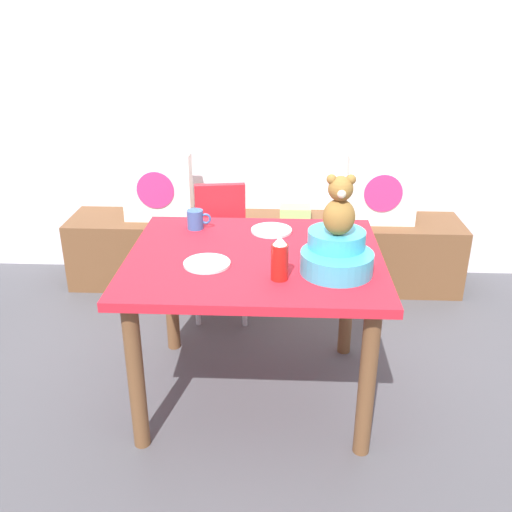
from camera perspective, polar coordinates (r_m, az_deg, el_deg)
ground_plane at (r=2.87m, az=-0.10°, el=-13.56°), size 8.00×8.00×0.00m
back_wall at (r=3.80m, az=1.04°, el=17.11°), size 4.40×0.10×2.60m
window_bench at (r=3.82m, az=0.80°, el=0.46°), size 2.60×0.44×0.46m
pillow_floral_left at (r=3.73m, az=-9.93°, el=6.89°), size 0.44×0.15×0.44m
pillow_floral_right at (r=3.70m, az=12.59°, el=6.53°), size 0.44×0.15×0.44m
book_stack at (r=3.72m, az=3.98°, el=4.32°), size 0.20×0.14×0.09m
dining_table at (r=2.54m, az=-0.11°, el=-2.14°), size 1.12×0.95×0.74m
highchair at (r=3.32m, az=-3.48°, el=2.19°), size 0.37×0.49×0.79m
infant_seat_teal at (r=2.34m, az=8.16°, el=0.16°), size 0.30×0.33×0.16m
teddy_bear at (r=2.26m, az=8.46°, el=4.95°), size 0.13×0.12×0.25m
ketchup_bottle at (r=2.23m, az=2.41°, el=-0.33°), size 0.07×0.07×0.18m
coffee_mug at (r=2.79m, az=-6.12°, el=3.70°), size 0.12×0.08×0.09m
dinner_plate_near at (r=2.40m, az=-4.99°, el=-0.76°), size 0.20×0.20×0.01m
dinner_plate_far at (r=2.75m, az=1.58°, el=2.62°), size 0.20×0.20×0.01m
cell_phone at (r=2.61m, az=6.91°, el=1.21°), size 0.16×0.11×0.01m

